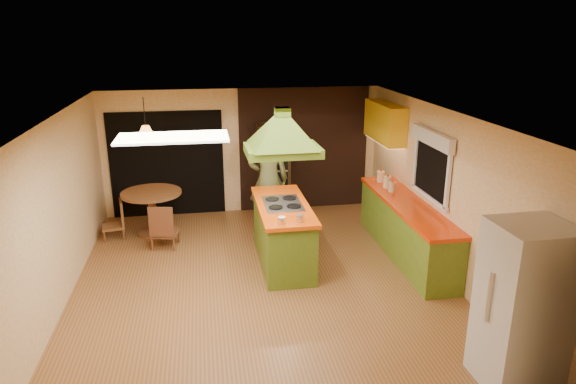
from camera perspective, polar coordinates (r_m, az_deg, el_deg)
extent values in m
plane|color=#945D30|center=(7.77, -2.78, -10.02)|extent=(6.50, 6.50, 0.00)
plane|color=beige|center=(10.38, -5.04, 4.53)|extent=(5.50, 0.00, 5.50)
plane|color=beige|center=(4.37, 2.29, -15.21)|extent=(5.50, 0.00, 5.50)
plane|color=beige|center=(7.50, -24.30, -2.31)|extent=(0.00, 6.50, 6.50)
plane|color=beige|center=(8.04, 16.92, -0.16)|extent=(0.00, 6.50, 6.50)
plane|color=silver|center=(6.96, -3.09, 8.48)|extent=(6.50, 6.50, 0.00)
cube|color=#381E14|center=(10.53, 1.78, 4.78)|extent=(2.64, 0.03, 2.50)
cube|color=black|center=(10.41, -13.27, 3.02)|extent=(2.20, 0.03, 2.10)
cube|color=olive|center=(8.71, 12.95, -4.20)|extent=(0.58, 3.00, 0.86)
cube|color=#E53807|center=(8.55, 13.16, -1.33)|extent=(0.62, 3.05, 0.06)
cube|color=yellow|center=(9.77, 10.70, 7.64)|extent=(0.34, 1.40, 0.70)
cube|color=black|center=(8.29, 15.73, 2.64)|extent=(0.03, 1.16, 0.96)
cube|color=white|center=(8.17, 15.68, 5.81)|extent=(0.10, 1.35, 0.22)
cube|color=white|center=(5.75, -12.68, 5.93)|extent=(1.20, 0.60, 0.03)
cube|color=#57731C|center=(8.22, -0.57, -4.80)|extent=(0.74, 1.90, 0.93)
cube|color=#EB4C07|center=(8.04, -0.58, -1.55)|extent=(0.80, 1.99, 0.06)
cube|color=silver|center=(8.03, -0.59, -1.30)|extent=(0.58, 0.83, 0.02)
cube|color=#5B7D1F|center=(7.79, -0.61, 4.64)|extent=(1.13, 0.82, 0.13)
pyramid|color=#5B7D1F|center=(7.69, -0.62, 8.36)|extent=(1.13, 0.82, 0.45)
cube|color=#5B7D1F|center=(7.68, -0.62, 8.89)|extent=(0.22, 0.22, 0.13)
imported|color=brown|center=(9.29, -2.19, 1.38)|extent=(0.74, 0.49, 1.99)
cube|color=silver|center=(5.89, 24.63, -11.53)|extent=(0.76, 0.72, 1.80)
cube|color=#3F2814|center=(10.24, -1.60, 2.49)|extent=(0.62, 0.59, 1.84)
cube|color=black|center=(9.87, -1.37, 3.71)|extent=(0.47, 0.03, 0.45)
cube|color=black|center=(10.01, -1.35, 0.94)|extent=(0.47, 0.03, 0.45)
cylinder|color=brown|center=(9.56, -14.97, -0.11)|extent=(1.08, 1.08, 0.05)
cylinder|color=brown|center=(9.68, -14.79, -2.24)|extent=(0.14, 0.14, 0.75)
cylinder|color=brown|center=(9.81, -14.62, -4.31)|extent=(0.60, 0.60, 0.05)
cone|color=#FF9E3F|center=(9.29, -15.52, 6.47)|extent=(0.41, 0.41, 0.21)
cylinder|color=#FFEFCD|center=(9.55, 10.25, 1.70)|extent=(0.17, 0.17, 0.20)
cylinder|color=beige|center=(9.23, 10.97, 1.10)|extent=(0.16, 0.16, 0.20)
cylinder|color=beige|center=(9.02, 11.48, 0.56)|extent=(0.14, 0.14, 0.17)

